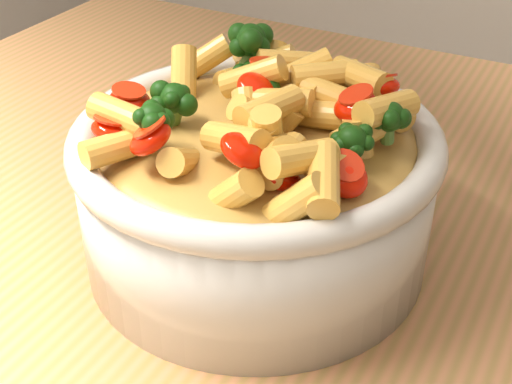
% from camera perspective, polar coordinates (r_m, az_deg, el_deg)
% --- Properties ---
extents(table, '(1.20, 0.80, 0.90)m').
position_cam_1_polar(table, '(0.66, 10.31, -10.59)').
color(table, '#C07D52').
rests_on(table, ground).
extents(serving_bowl, '(0.27, 0.27, 0.11)m').
position_cam_1_polar(serving_bowl, '(0.53, 0.00, 0.13)').
color(serving_bowl, silver).
rests_on(serving_bowl, table).
extents(pasta_salad, '(0.21, 0.21, 0.05)m').
position_cam_1_polar(pasta_salad, '(0.49, 0.00, 7.08)').
color(pasta_salad, '#FFBF50').
rests_on(pasta_salad, serving_bowl).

